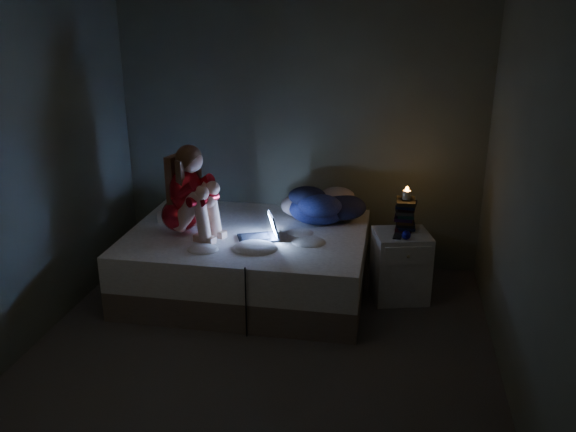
% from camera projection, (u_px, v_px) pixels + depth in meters
% --- Properties ---
extents(floor, '(3.60, 3.80, 0.02)m').
position_uv_depth(floor, '(259.00, 358.00, 4.65)').
color(floor, '#3F3934').
rests_on(floor, ground).
extents(wall_back, '(3.60, 0.02, 2.60)m').
position_uv_depth(wall_back, '(299.00, 138.00, 5.98)').
color(wall_back, '#494E44').
rests_on(wall_back, ground).
extents(wall_front, '(3.60, 0.02, 2.60)m').
position_uv_depth(wall_front, '(149.00, 339.00, 2.44)').
color(wall_front, '#494E44').
rests_on(wall_front, ground).
extents(wall_left, '(0.02, 3.80, 2.60)m').
position_uv_depth(wall_left, '(19.00, 183.00, 4.51)').
color(wall_left, '#494E44').
rests_on(wall_left, ground).
extents(wall_right, '(0.02, 3.80, 2.60)m').
position_uv_depth(wall_right, '(528.00, 211.00, 3.91)').
color(wall_right, '#494E44').
rests_on(wall_right, ground).
extents(bed, '(2.14, 1.61, 0.59)m').
position_uv_depth(bed, '(248.00, 261.00, 5.63)').
color(bed, '#BBB8AE').
rests_on(bed, ground).
extents(pillow, '(0.42, 0.30, 0.12)m').
position_uv_depth(pillow, '(184.00, 213.00, 5.81)').
color(pillow, white).
rests_on(pillow, bed).
extents(woman, '(0.60, 0.49, 0.84)m').
position_uv_depth(woman, '(179.00, 189.00, 5.35)').
color(woman, '#9D0209').
rests_on(woman, bed).
extents(laptop, '(0.41, 0.35, 0.24)m').
position_uv_depth(laptop, '(257.00, 226.00, 5.31)').
color(laptop, black).
rests_on(laptop, bed).
extents(clothes_pile, '(0.64, 0.54, 0.35)m').
position_uv_depth(clothes_pile, '(319.00, 203.00, 5.73)').
color(clothes_pile, navy).
rests_on(clothes_pile, bed).
extents(nightstand, '(0.56, 0.53, 0.63)m').
position_uv_depth(nightstand, '(400.00, 266.00, 5.47)').
color(nightstand, silver).
rests_on(nightstand, ground).
extents(book_stack, '(0.19, 0.25, 0.27)m').
position_uv_depth(book_stack, '(405.00, 215.00, 5.40)').
color(book_stack, black).
rests_on(book_stack, nightstand).
extents(candle, '(0.07, 0.07, 0.08)m').
position_uv_depth(candle, '(407.00, 196.00, 5.35)').
color(candle, beige).
rests_on(candle, book_stack).
extents(phone, '(0.12, 0.16, 0.01)m').
position_uv_depth(phone, '(395.00, 235.00, 5.30)').
color(phone, black).
rests_on(phone, nightstand).
extents(blue_orb, '(0.08, 0.08, 0.08)m').
position_uv_depth(blue_orb, '(402.00, 235.00, 5.22)').
color(blue_orb, '#0C0A66').
rests_on(blue_orb, nightstand).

